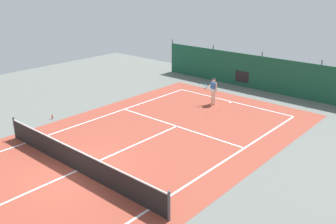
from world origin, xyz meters
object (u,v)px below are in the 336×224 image
tennis_net (76,160)px  tennis_ball_near_player (208,112)px  parked_car (259,70)px  water_bottle (52,117)px  tennis_player (213,89)px  tennis_ball_midcourt (219,110)px

tennis_net → tennis_ball_near_player: (-0.03, 9.32, -0.48)m
tennis_ball_near_player → parked_car: (-1.13, 8.22, 0.81)m
tennis_net → parked_car: (-1.16, 17.54, 0.33)m
tennis_ball_near_player → water_bottle: water_bottle is taller
tennis_player → water_bottle: tennis_player is taller
tennis_net → tennis_player: 10.81m
tennis_ball_midcourt → parked_car: (-1.52, 7.60, 0.81)m
tennis_player → parked_car: (-0.47, 6.77, -0.12)m
tennis_ball_midcourt → water_bottle: water_bottle is taller
tennis_player → tennis_ball_midcourt: (1.05, -0.83, -0.93)m
tennis_ball_near_player → tennis_net: bearing=-89.8°
tennis_player → parked_car: 6.78m
tennis_net → water_bottle: 6.57m
water_bottle → tennis_ball_near_player: bearing=48.2°
tennis_net → tennis_ball_midcourt: bearing=87.9°
tennis_player → tennis_net: bearing=108.0°
tennis_net → tennis_ball_near_player: size_ratio=153.33×
tennis_net → tennis_ball_midcourt: (0.37, 9.94, -0.48)m
parked_car → water_bottle: size_ratio=18.03×
tennis_ball_midcourt → parked_car: parked_car is taller
tennis_player → tennis_ball_near_player: tennis_player is taller
tennis_net → water_bottle: bearing=156.0°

